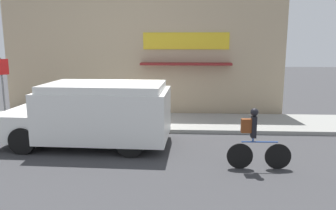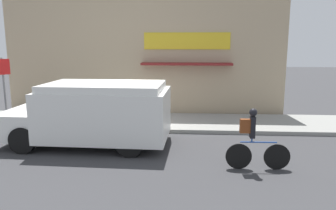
# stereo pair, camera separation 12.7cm
# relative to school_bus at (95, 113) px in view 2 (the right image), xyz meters

# --- Properties ---
(ground_plane) EXTENTS (70.00, 70.00, 0.00)m
(ground_plane) POSITION_rel_school_bus_xyz_m (0.91, 1.47, -1.05)
(ground_plane) COLOR #38383A
(sidewalk) EXTENTS (28.00, 2.91, 0.15)m
(sidewalk) POSITION_rel_school_bus_xyz_m (0.91, 2.92, -0.98)
(sidewalk) COLOR gray
(sidewalk) RESTS_ON ground_plane
(storefront) EXTENTS (12.70, 0.79, 5.40)m
(storefront) POSITION_rel_school_bus_xyz_m (0.97, 4.80, 1.65)
(storefront) COLOR tan
(storefront) RESTS_ON ground_plane
(school_bus) EXTENTS (5.31, 2.93, 2.02)m
(school_bus) POSITION_rel_school_bus_xyz_m (0.00, 0.00, 0.00)
(school_bus) COLOR white
(school_bus) RESTS_ON ground_plane
(cyclist) EXTENTS (1.67, 0.21, 1.62)m
(cyclist) POSITION_rel_school_bus_xyz_m (4.70, -1.80, -0.28)
(cyclist) COLOR black
(cyclist) RESTS_ON ground_plane
(stop_sign_post) EXTENTS (0.45, 0.45, 2.56)m
(stop_sign_post) POSITION_rel_school_bus_xyz_m (-4.20, 2.12, 0.80)
(stop_sign_post) COLOR slate
(stop_sign_post) RESTS_ON sidewalk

